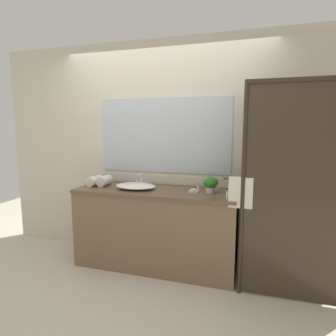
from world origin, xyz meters
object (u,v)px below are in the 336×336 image
object	(u,v)px
faucet	(141,182)
potted_plant	(210,184)
soap_dish	(194,191)
sink_basin	(136,186)
amenity_bottle_lotion	(198,187)
rolled_towel_near_edge	(95,181)
rolled_towel_middle	(104,181)
amenity_bottle_body_wash	(227,195)

from	to	relation	value
faucet	potted_plant	world-z (taller)	potted_plant
soap_dish	sink_basin	bearing A→B (deg)	-177.40
sink_basin	amenity_bottle_lotion	distance (m)	0.70
rolled_towel_near_edge	rolled_towel_middle	xyz separation A→B (m)	(0.11, 0.04, 0.00)
sink_basin	rolled_towel_near_edge	world-z (taller)	rolled_towel_near_edge
potted_plant	amenity_bottle_lotion	xyz separation A→B (m)	(-0.14, 0.07, -0.06)
soap_dish	rolled_towel_near_edge	size ratio (longest dim) A/B	0.50
sink_basin	potted_plant	distance (m)	0.84
amenity_bottle_lotion	soap_dish	bearing A→B (deg)	-109.98
soap_dish	amenity_bottle_lotion	world-z (taller)	amenity_bottle_lotion
sink_basin	amenity_bottle_lotion	size ratio (longest dim) A/B	5.92
rolled_towel_near_edge	rolled_towel_middle	size ratio (longest dim) A/B	1.04
rolled_towel_middle	soap_dish	bearing A→B (deg)	-0.99
potted_plant	rolled_towel_middle	bearing A→B (deg)	-179.92
amenity_bottle_lotion	rolled_towel_middle	xyz separation A→B (m)	(-1.12, -0.07, 0.02)
amenity_bottle_body_wash	soap_dish	bearing A→B (deg)	150.65
sink_basin	soap_dish	distance (m)	0.66
sink_basin	amenity_bottle_body_wash	bearing A→B (deg)	-9.84
potted_plant	rolled_towel_near_edge	xyz separation A→B (m)	(-1.37, -0.04, -0.04)
rolled_towel_near_edge	amenity_bottle_body_wash	bearing A→B (deg)	-6.99
faucet	amenity_bottle_body_wash	world-z (taller)	faucet
faucet	rolled_towel_near_edge	size ratio (longest dim) A/B	0.85
soap_dish	rolled_towel_near_edge	distance (m)	1.19
sink_basin	soap_dish	bearing A→B (deg)	2.60
soap_dish	faucet	bearing A→B (deg)	168.68
amenity_bottle_body_wash	amenity_bottle_lotion	bearing A→B (deg)	138.50
faucet	rolled_towel_middle	xyz separation A→B (m)	(-0.42, -0.11, 0.01)
amenity_bottle_body_wash	rolled_towel_near_edge	world-z (taller)	rolled_towel_near_edge
sink_basin	rolled_towel_middle	distance (m)	0.43
soap_dish	rolled_towel_near_edge	world-z (taller)	rolled_towel_near_edge
rolled_towel_middle	amenity_bottle_body_wash	bearing A→B (deg)	-8.90
rolled_towel_middle	potted_plant	bearing A→B (deg)	0.08
potted_plant	amenity_bottle_body_wash	distance (m)	0.31
soap_dish	amenity_bottle_lotion	bearing A→B (deg)	70.02
faucet	soap_dish	world-z (taller)	faucet
potted_plant	amenity_bottle_lotion	distance (m)	0.17
soap_dish	rolled_towel_middle	size ratio (longest dim) A/B	0.52
sink_basin	potted_plant	size ratio (longest dim) A/B	2.77
faucet	amenity_bottle_lotion	xyz separation A→B (m)	(0.69, -0.04, -0.01)
sink_basin	faucet	size ratio (longest dim) A/B	2.73
rolled_towel_middle	rolled_towel_near_edge	bearing A→B (deg)	-161.82
amenity_bottle_body_wash	rolled_towel_middle	world-z (taller)	rolled_towel_middle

